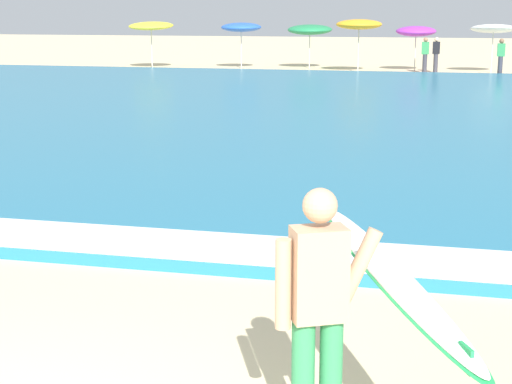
% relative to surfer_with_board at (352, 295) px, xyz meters
% --- Properties ---
extents(sea, '(120.00, 28.00, 0.14)m').
position_rel_surfer_with_board_xyz_m(sea, '(-2.06, 17.05, -0.96)').
color(sea, teal).
rests_on(sea, ground).
extents(surf_foam, '(120.00, 1.14, 0.01)m').
position_rel_surfer_with_board_xyz_m(surf_foam, '(-2.06, 3.65, -0.88)').
color(surf_foam, white).
rests_on(surf_foam, sea).
extents(surfer_with_board, '(1.40, 2.49, 1.73)m').
position_rel_surfer_with_board_xyz_m(surfer_with_board, '(0.00, 0.00, 0.00)').
color(surfer_with_board, '#338E56').
rests_on(surfer_with_board, ground).
extents(beach_umbrella_0, '(2.14, 2.17, 2.28)m').
position_rel_surfer_with_board_xyz_m(beach_umbrella_0, '(-13.52, 32.33, 0.99)').
color(beach_umbrella_0, beige).
rests_on(beach_umbrella_0, ground).
extents(beach_umbrella_1, '(1.93, 1.94, 2.19)m').
position_rel_surfer_with_board_xyz_m(beach_umbrella_1, '(-9.28, 33.22, 0.92)').
color(beach_umbrella_1, beige).
rests_on(beach_umbrella_1, ground).
extents(beach_umbrella_2, '(2.14, 2.15, 2.12)m').
position_rel_surfer_with_board_xyz_m(beach_umbrella_2, '(-6.08, 34.00, 0.81)').
color(beach_umbrella_2, beige).
rests_on(beach_umbrella_2, ground).
extents(beach_umbrella_3, '(2.06, 2.06, 2.37)m').
position_rel_surfer_with_board_xyz_m(beach_umbrella_3, '(-3.52, 32.06, 1.10)').
color(beach_umbrella_3, beige).
rests_on(beach_umbrella_3, ground).
extents(beach_umbrella_4, '(1.83, 1.85, 2.08)m').
position_rel_surfer_with_board_xyz_m(beach_umbrella_4, '(-1.05, 33.42, 0.78)').
color(beach_umbrella_4, beige).
rests_on(beach_umbrella_4, ground).
extents(beach_umbrella_5, '(2.01, 2.03, 2.22)m').
position_rel_surfer_with_board_xyz_m(beach_umbrella_5, '(2.34, 33.20, 0.92)').
color(beach_umbrella_5, beige).
rests_on(beach_umbrella_5, ground).
extents(beachgoer_near_row_left, '(0.32, 0.20, 1.58)m').
position_rel_surfer_with_board_xyz_m(beachgoer_near_row_left, '(-0.10, 32.54, -0.18)').
color(beachgoer_near_row_left, '#383842').
rests_on(beachgoer_near_row_left, ground).
extents(beachgoer_near_row_mid, '(0.32, 0.20, 1.58)m').
position_rel_surfer_with_board_xyz_m(beachgoer_near_row_mid, '(2.62, 31.23, -0.18)').
color(beachgoer_near_row_mid, '#383842').
rests_on(beachgoer_near_row_mid, ground).
extents(beachgoer_near_row_right, '(0.32, 0.20, 1.58)m').
position_rel_surfer_with_board_xyz_m(beachgoer_near_row_right, '(-0.56, 32.16, -0.18)').
color(beachgoer_near_row_right, '#383842').
rests_on(beachgoer_near_row_right, ground).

